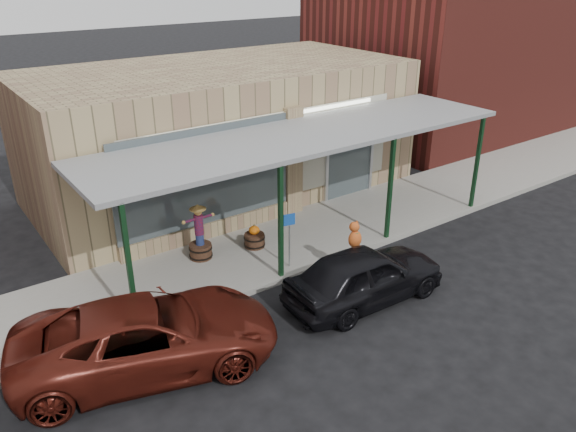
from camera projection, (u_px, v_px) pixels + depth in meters
ground at (396, 296)px, 13.22m from camera, size 120.00×120.00×0.00m
sidewalk at (304, 237)px, 15.84m from camera, size 40.00×3.20×0.15m
storefront at (220, 131)px, 18.38m from camera, size 12.00×6.25×4.20m
awning at (306, 137)px, 14.60m from camera, size 12.00×3.00×3.04m
block_buildings_near at (254, 69)px, 19.51m from camera, size 61.00×8.00×8.00m
barrel_scarecrow at (200, 240)px, 14.40m from camera, size 0.90×0.71×1.51m
barrel_pumpkin at (254, 239)px, 15.09m from camera, size 0.56×0.56×0.65m
handicap_sign at (289, 233)px, 13.81m from camera, size 0.30×0.08×1.45m
parked_sedan at (365, 275)px, 12.79m from camera, size 3.97×1.84×1.61m
car_maroon at (148, 336)px, 10.68m from camera, size 5.42×3.60×1.38m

